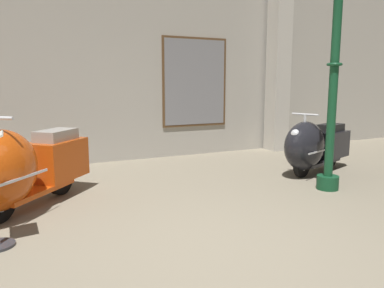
# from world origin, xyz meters

# --- Properties ---
(ground_plane) EXTENTS (60.00, 60.00, 0.00)m
(ground_plane) POSITION_xyz_m (0.00, 0.00, 0.00)
(ground_plane) COLOR gray
(showroom_back_wall) EXTENTS (18.00, 0.63, 3.71)m
(showroom_back_wall) POSITION_xyz_m (0.13, 4.16, 1.85)
(showroom_back_wall) COLOR #ADA89E
(showroom_back_wall) RESTS_ON ground
(scooter_0) EXTENTS (1.52, 1.63, 1.06)m
(scooter_0) POSITION_xyz_m (-1.31, 1.84, 0.48)
(scooter_0) COLOR black
(scooter_0) RESTS_ON ground
(scooter_1) EXTENTS (1.60, 0.92, 0.94)m
(scooter_1) POSITION_xyz_m (2.74, 1.86, 0.43)
(scooter_1) COLOR black
(scooter_1) RESTS_ON ground
(lamppost) EXTENTS (0.34, 0.34, 3.09)m
(lamppost) POSITION_xyz_m (2.32, 1.11, 1.90)
(lamppost) COLOR #144728
(lamppost) RESTS_ON ground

